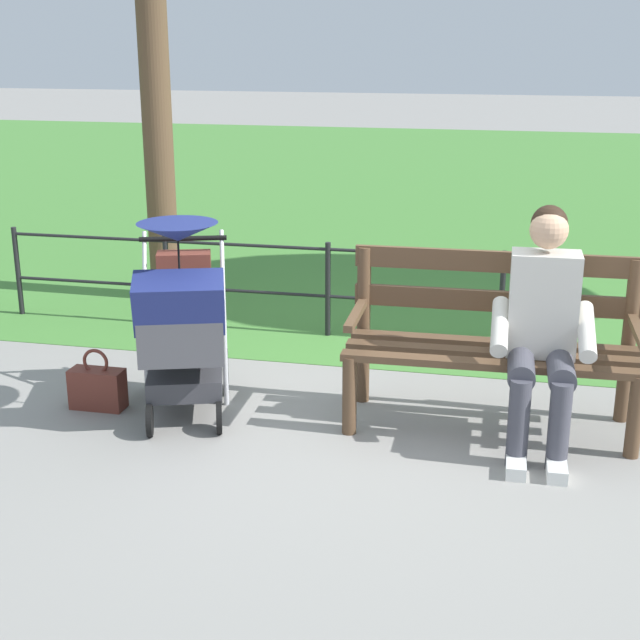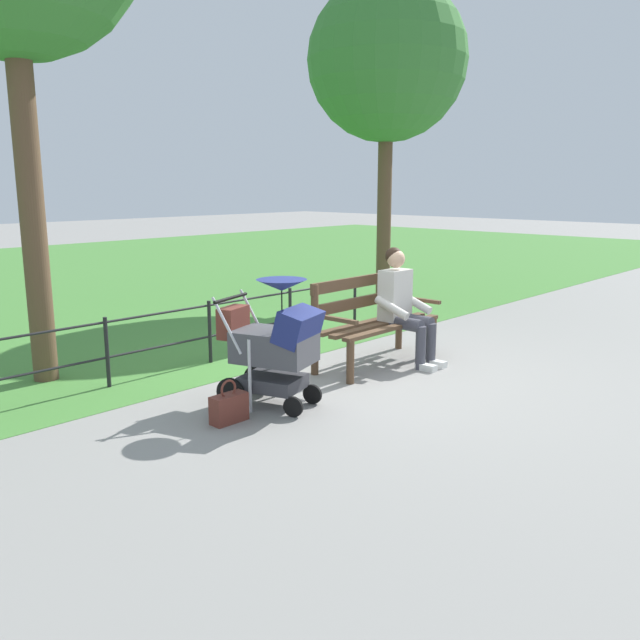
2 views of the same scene
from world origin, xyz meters
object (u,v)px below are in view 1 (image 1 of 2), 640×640
(park_bench, at_px, (492,334))
(stroller, at_px, (182,317))
(person_on_bench, at_px, (543,323))
(handbag, at_px, (98,388))

(park_bench, relative_size, stroller, 1.40)
(person_on_bench, distance_m, stroller, 1.98)
(person_on_bench, bearing_deg, stroller, 1.78)
(person_on_bench, xyz_separation_m, stroller, (1.97, 0.06, -0.08))
(person_on_bench, relative_size, handbag, 3.45)
(handbag, bearing_deg, park_bench, -172.40)
(person_on_bench, bearing_deg, handbag, 1.79)
(park_bench, height_order, person_on_bench, person_on_bench)
(park_bench, xyz_separation_m, handbag, (2.26, 0.30, -0.40))
(person_on_bench, distance_m, handbag, 2.58)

